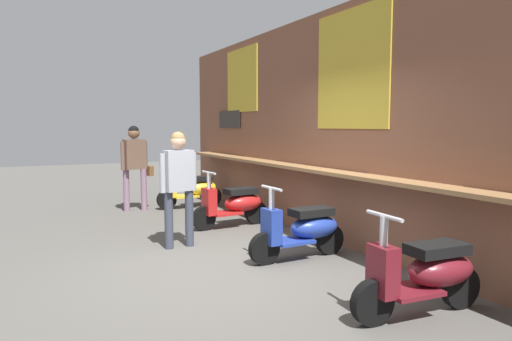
% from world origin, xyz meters
% --- Properties ---
extents(ground_plane, '(33.64, 33.64, 0.00)m').
position_xyz_m(ground_plane, '(0.00, 0.00, 0.00)').
color(ground_plane, '#56544F').
extents(market_stall_facade, '(12.02, 0.61, 3.39)m').
position_xyz_m(market_stall_facade, '(-0.00, 2.02, 1.69)').
color(market_stall_facade, brown).
rests_on(market_stall_facade, ground_plane).
extents(scooter_yellow, '(0.46, 1.40, 0.97)m').
position_xyz_m(scooter_yellow, '(-4.22, 1.08, 0.39)').
color(scooter_yellow, gold).
rests_on(scooter_yellow, ground_plane).
extents(scooter_red, '(0.50, 1.40, 0.97)m').
position_xyz_m(scooter_red, '(-2.11, 1.08, 0.39)').
color(scooter_red, red).
rests_on(scooter_red, ground_plane).
extents(scooter_blue, '(0.46, 1.40, 0.97)m').
position_xyz_m(scooter_blue, '(0.04, 1.08, 0.39)').
color(scooter_blue, '#233D9E').
rests_on(scooter_blue, ground_plane).
extents(scooter_maroon, '(0.49, 1.40, 0.97)m').
position_xyz_m(scooter_maroon, '(2.08, 1.08, 0.39)').
color(scooter_maroon, maroon).
rests_on(scooter_maroon, ground_plane).
extents(shopper_with_handbag, '(0.40, 0.67, 1.71)m').
position_xyz_m(shopper_with_handbag, '(-4.38, -0.09, 1.05)').
color(shopper_with_handbag, gray).
rests_on(shopper_with_handbag, ground_plane).
extents(shopper_browsing, '(0.27, 0.55, 1.63)m').
position_xyz_m(shopper_browsing, '(-1.22, -0.18, 1.00)').
color(shopper_browsing, '#383D4C').
rests_on(shopper_browsing, ground_plane).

